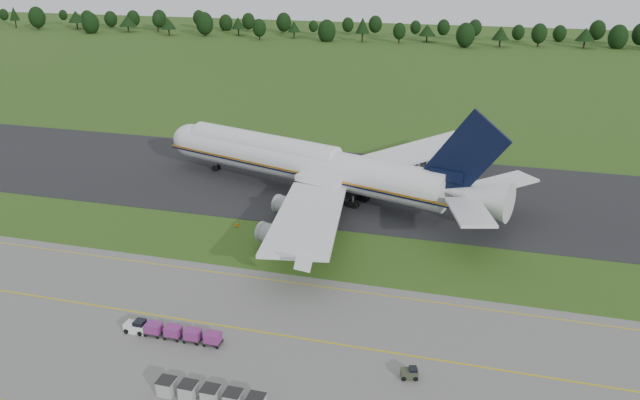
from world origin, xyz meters
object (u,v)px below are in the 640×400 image
(baggage_train, at_px, (171,332))
(uld_row, at_px, (211,395))
(aircraft, at_px, (311,164))
(utility_cart, at_px, (409,374))
(edge_markers, at_px, (277,230))

(baggage_train, bearing_deg, uld_row, -44.74)
(aircraft, bearing_deg, utility_cart, -63.07)
(baggage_train, height_order, edge_markers, baggage_train)
(baggage_train, distance_m, edge_markers, 30.79)
(aircraft, bearing_deg, baggage_train, -93.47)
(aircraft, height_order, edge_markers, aircraft)
(uld_row, bearing_deg, edge_markers, 99.37)
(edge_markers, bearing_deg, aircraft, 88.57)
(aircraft, xyz_separation_m, utility_cart, (24.62, -48.45, -5.09))
(baggage_train, relative_size, edge_markers, 0.85)
(uld_row, bearing_deg, aircraft, 96.07)
(baggage_train, bearing_deg, edge_markers, 85.36)
(edge_markers, bearing_deg, uld_row, -80.63)
(aircraft, distance_m, uld_row, 57.86)
(utility_cart, bearing_deg, edge_markers, 129.18)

